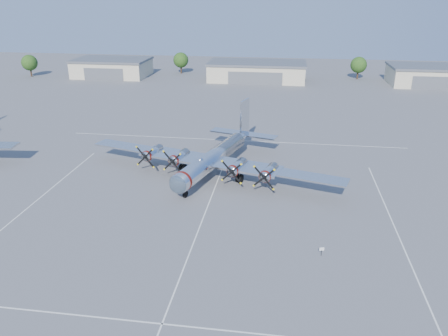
# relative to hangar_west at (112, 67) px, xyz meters

# --- Properties ---
(ground) EXTENTS (260.00, 260.00, 0.00)m
(ground) POSITION_rel_hangar_west_xyz_m (45.00, -81.96, -2.71)
(ground) COLOR #545457
(ground) RESTS_ON ground
(parking_lines) EXTENTS (60.00, 50.08, 0.01)m
(parking_lines) POSITION_rel_hangar_west_xyz_m (45.00, -83.71, -2.71)
(parking_lines) COLOR silver
(parking_lines) RESTS_ON ground
(hangar_west) EXTENTS (22.60, 14.60, 5.40)m
(hangar_west) POSITION_rel_hangar_west_xyz_m (0.00, 0.00, 0.00)
(hangar_west) COLOR beige
(hangar_west) RESTS_ON ground
(hangar_center) EXTENTS (28.60, 14.60, 5.40)m
(hangar_center) POSITION_rel_hangar_west_xyz_m (45.00, -0.00, -0.00)
(hangar_center) COLOR beige
(hangar_center) RESTS_ON ground
(hangar_east) EXTENTS (20.60, 14.60, 5.40)m
(hangar_east) POSITION_rel_hangar_west_xyz_m (93.00, 0.00, 0.00)
(hangar_east) COLOR beige
(hangar_east) RESTS_ON ground
(tree_far_west) EXTENTS (4.80, 4.80, 6.64)m
(tree_far_west) POSITION_rel_hangar_west_xyz_m (-25.00, -3.96, 1.51)
(tree_far_west) COLOR #382619
(tree_far_west) RESTS_ON ground
(tree_west) EXTENTS (4.80, 4.80, 6.64)m
(tree_west) POSITION_rel_hangar_west_xyz_m (20.00, 8.04, 1.51)
(tree_west) COLOR #382619
(tree_west) RESTS_ON ground
(tree_east) EXTENTS (4.80, 4.80, 6.64)m
(tree_east) POSITION_rel_hangar_west_xyz_m (75.00, 6.04, 1.51)
(tree_east) COLOR #382619
(tree_east) RESTS_ON ground
(main_bomber_b29) EXTENTS (44.51, 36.21, 8.55)m
(main_bomber_b29) POSITION_rel_hangar_west_xyz_m (44.23, -72.29, -2.71)
(main_bomber_b29) COLOR silver
(main_bomber_b29) RESTS_ON ground
(info_placard) EXTENTS (0.49, 0.17, 0.96)m
(info_placard) POSITION_rel_hangar_west_xyz_m (58.35, -92.15, -2.04)
(info_placard) COLOR black
(info_placard) RESTS_ON ground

